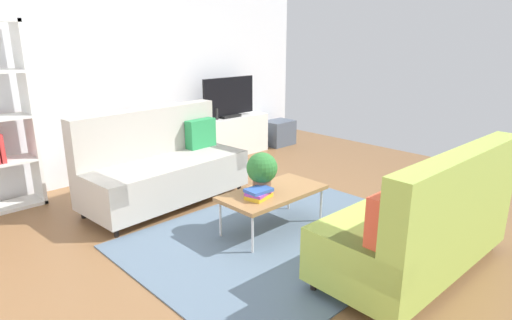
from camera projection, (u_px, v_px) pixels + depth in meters
The scene contains 16 objects.
ground_plane at pixel (271, 228), 4.45m from camera, with size 7.68×7.68×0.00m, color brown.
wall_far at pixel (128, 70), 5.98m from camera, with size 6.40×0.12×2.90m, color silver.
area_rug at pixel (283, 236), 4.25m from camera, with size 2.90×2.20×0.01m, color slate.
couch_beige at pixel (163, 167), 5.03m from camera, with size 1.95×0.97×1.10m.
couch_green at pixel (422, 224), 3.51m from camera, with size 1.92×0.88×1.10m.
coffee_table at pixel (273, 193), 4.31m from camera, with size 1.10×0.56×0.42m.
tv_console at pixel (229, 136), 7.07m from camera, with size 1.40×0.44×0.64m, color silver.
tv at pixel (229, 98), 6.88m from camera, with size 1.00×0.20×0.64m.
storage_trunk at pixel (279, 133), 7.76m from camera, with size 0.52×0.40×0.44m, color #4C5666.
potted_plant at pixel (262, 170), 4.23m from camera, with size 0.31×0.31×0.40m.
table_book_0 at pixel (259, 196), 4.11m from camera, with size 0.24×0.18×0.04m, color gold.
table_book_1 at pixel (259, 193), 4.10m from camera, with size 0.24×0.18×0.03m, color purple.
table_book_2 at pixel (259, 190), 4.10m from camera, with size 0.24×0.18×0.03m, color #3359B2.
vase_0 at pixel (197, 115), 6.60m from camera, with size 0.08×0.08×0.19m, color #4C72B2.
vase_1 at pixel (205, 116), 6.71m from camera, with size 0.10×0.10×0.14m, color #4C72B2.
bottle_0 at pixel (217, 114), 6.74m from camera, with size 0.06×0.06×0.18m, color #262626.
Camera 1 is at (-2.92, -2.83, 1.93)m, focal length 30.07 mm.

